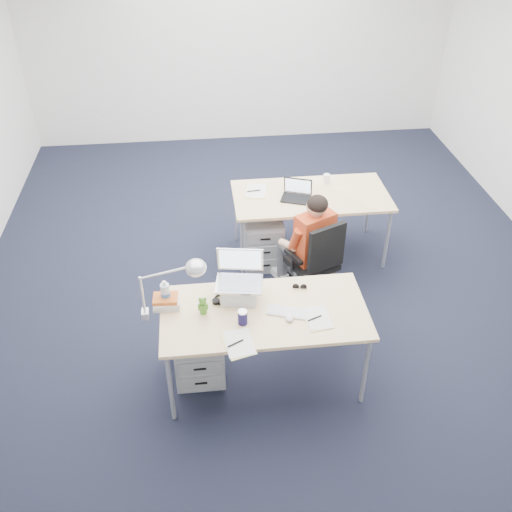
{
  "coord_description": "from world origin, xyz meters",
  "views": [
    {
      "loc": [
        -0.7,
        -4.63,
        3.66
      ],
      "look_at": [
        -0.26,
        -0.78,
        0.85
      ],
      "focal_mm": 40.0,
      "sensor_mm": 36.0,
      "label": 1
    }
  ],
  "objects_px": {
    "desk_lamp": "(163,289)",
    "far_cup": "(327,179)",
    "computer_mouse": "(289,317)",
    "wireless_keyboard": "(287,312)",
    "silver_laptop": "(239,279)",
    "cordless_phone": "(167,296)",
    "bear_figurine": "(203,305)",
    "headphones": "(223,299)",
    "drawer_pedestal_near": "(199,346)",
    "dark_laptop": "(296,190)",
    "seated_person": "(305,243)",
    "book_stack": "(166,302)",
    "water_bottle": "(165,293)",
    "sunglasses": "(300,287)",
    "desk_near": "(264,316)",
    "desk_far": "(311,199)",
    "office_chair": "(313,277)",
    "can_koozie": "(243,317)",
    "drawer_pedestal_far": "(262,239)"
  },
  "relations": [
    {
      "from": "desk_lamp",
      "to": "far_cup",
      "type": "distance_m",
      "value": 2.55
    },
    {
      "from": "computer_mouse",
      "to": "wireless_keyboard",
      "type": "bearing_deg",
      "value": 100.89
    },
    {
      "from": "silver_laptop",
      "to": "cordless_phone",
      "type": "relative_size",
      "value": 2.91
    },
    {
      "from": "bear_figurine",
      "to": "headphones",
      "type": "bearing_deg",
      "value": 60.65
    },
    {
      "from": "drawer_pedestal_near",
      "to": "far_cup",
      "type": "xyz_separation_m",
      "value": [
        1.44,
        1.83,
        0.5
      ]
    },
    {
      "from": "cordless_phone",
      "to": "dark_laptop",
      "type": "xyz_separation_m",
      "value": [
        1.28,
        1.46,
        0.04
      ]
    },
    {
      "from": "seated_person",
      "to": "far_cup",
      "type": "height_order",
      "value": "seated_person"
    },
    {
      "from": "wireless_keyboard",
      "to": "book_stack",
      "type": "height_order",
      "value": "book_stack"
    },
    {
      "from": "desk_lamp",
      "to": "dark_laptop",
      "type": "height_order",
      "value": "desk_lamp"
    },
    {
      "from": "water_bottle",
      "to": "book_stack",
      "type": "height_order",
      "value": "water_bottle"
    },
    {
      "from": "bear_figurine",
      "to": "dark_laptop",
      "type": "relative_size",
      "value": 0.53
    },
    {
      "from": "seated_person",
      "to": "desk_lamp",
      "type": "relative_size",
      "value": 2.17
    },
    {
      "from": "headphones",
      "to": "sunglasses",
      "type": "relative_size",
      "value": 1.6
    },
    {
      "from": "book_stack",
      "to": "dark_laptop",
      "type": "relative_size",
      "value": 0.71
    },
    {
      "from": "silver_laptop",
      "to": "sunglasses",
      "type": "xyz_separation_m",
      "value": [
        0.5,
        0.07,
        -0.18
      ]
    },
    {
      "from": "water_bottle",
      "to": "far_cup",
      "type": "xyz_separation_m",
      "value": [
        1.66,
        1.8,
        -0.07
      ]
    },
    {
      "from": "desk_near",
      "to": "desk_far",
      "type": "height_order",
      "value": "same"
    },
    {
      "from": "cordless_phone",
      "to": "sunglasses",
      "type": "xyz_separation_m",
      "value": [
        1.07,
        0.05,
        -0.05
      ]
    },
    {
      "from": "book_stack",
      "to": "cordless_phone",
      "type": "height_order",
      "value": "cordless_phone"
    },
    {
      "from": "far_cup",
      "to": "office_chair",
      "type": "bearing_deg",
      "value": -107.37
    },
    {
      "from": "headphones",
      "to": "bear_figurine",
      "type": "height_order",
      "value": "bear_figurine"
    },
    {
      "from": "water_bottle",
      "to": "book_stack",
      "type": "relative_size",
      "value": 1.13
    },
    {
      "from": "desk_near",
      "to": "seated_person",
      "type": "distance_m",
      "value": 1.24
    },
    {
      "from": "can_koozie",
      "to": "drawer_pedestal_far",
      "type": "bearing_deg",
      "value": 78.27
    },
    {
      "from": "office_chair",
      "to": "silver_laptop",
      "type": "xyz_separation_m",
      "value": [
        -0.77,
        -0.78,
        0.66
      ]
    },
    {
      "from": "drawer_pedestal_far",
      "to": "far_cup",
      "type": "distance_m",
      "value": 0.94
    },
    {
      "from": "headphones",
      "to": "dark_laptop",
      "type": "xyz_separation_m",
      "value": [
        0.84,
        1.49,
        0.09
      ]
    },
    {
      "from": "can_koozie",
      "to": "far_cup",
      "type": "xyz_separation_m",
      "value": [
        1.09,
        2.08,
        -0.01
      ]
    },
    {
      "from": "desk_near",
      "to": "can_koozie",
      "type": "relative_size",
      "value": 13.37
    },
    {
      "from": "silver_laptop",
      "to": "computer_mouse",
      "type": "relative_size",
      "value": 3.94
    },
    {
      "from": "drawer_pedestal_near",
      "to": "dark_laptop",
      "type": "bearing_deg",
      "value": 55.24
    },
    {
      "from": "headphones",
      "to": "sunglasses",
      "type": "bearing_deg",
      "value": -17.71
    },
    {
      "from": "dark_laptop",
      "to": "computer_mouse",
      "type": "bearing_deg",
      "value": -80.94
    },
    {
      "from": "desk_near",
      "to": "silver_laptop",
      "type": "height_order",
      "value": "silver_laptop"
    },
    {
      "from": "wireless_keyboard",
      "to": "desk_lamp",
      "type": "relative_size",
      "value": 0.58
    },
    {
      "from": "computer_mouse",
      "to": "far_cup",
      "type": "distance_m",
      "value": 2.2
    },
    {
      "from": "sunglasses",
      "to": "drawer_pedestal_near",
      "type": "bearing_deg",
      "value": -161.44
    },
    {
      "from": "bear_figurine",
      "to": "cordless_phone",
      "type": "relative_size",
      "value": 1.15
    },
    {
      "from": "silver_laptop",
      "to": "wireless_keyboard",
      "type": "height_order",
      "value": "silver_laptop"
    },
    {
      "from": "wireless_keyboard",
      "to": "water_bottle",
      "type": "relative_size",
      "value": 1.31
    },
    {
      "from": "desk_near",
      "to": "desk_far",
      "type": "bearing_deg",
      "value": 67.9
    },
    {
      "from": "silver_laptop",
      "to": "dark_laptop",
      "type": "height_order",
      "value": "silver_laptop"
    },
    {
      "from": "seated_person",
      "to": "sunglasses",
      "type": "bearing_deg",
      "value": -130.97
    },
    {
      "from": "drawer_pedestal_far",
      "to": "wireless_keyboard",
      "type": "relative_size",
      "value": 1.82
    },
    {
      "from": "headphones",
      "to": "desk_far",
      "type": "bearing_deg",
      "value": 32.25
    },
    {
      "from": "drawer_pedestal_far",
      "to": "water_bottle",
      "type": "relative_size",
      "value": 2.39
    },
    {
      "from": "computer_mouse",
      "to": "dark_laptop",
      "type": "bearing_deg",
      "value": 85.72
    },
    {
      "from": "drawer_pedestal_far",
      "to": "wireless_keyboard",
      "type": "height_order",
      "value": "wireless_keyboard"
    },
    {
      "from": "drawer_pedestal_near",
      "to": "book_stack",
      "type": "relative_size",
      "value": 2.71
    },
    {
      "from": "wireless_keyboard",
      "to": "cordless_phone",
      "type": "xyz_separation_m",
      "value": [
        -0.92,
        0.23,
        0.06
      ]
    }
  ]
}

